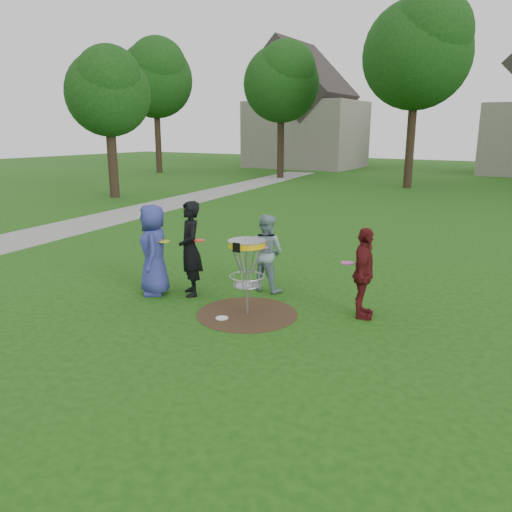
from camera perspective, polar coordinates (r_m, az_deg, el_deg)
The scene contains 11 objects.
ground at distance 8.93m, azimuth -1.01°, elevation -6.64°, with size 100.00×100.00×0.00m, color #19470F.
dirt_patch at distance 8.93m, azimuth -1.01°, elevation -6.61°, with size 1.80×1.80×0.01m, color #47331E.
concrete_path at distance 21.12m, azimuth -12.34°, elevation 5.27°, with size 2.20×40.00×0.02m, color #9E9E99.
player_blue at distance 9.97m, azimuth -11.62°, elevation 0.70°, with size 0.88×0.57×1.79m, color navy.
player_black at distance 9.78m, azimuth -7.52°, elevation 0.81°, with size 0.68×0.45×1.86m, color black.
player_grey at distance 10.01m, azimuth 1.15°, elevation 0.37°, with size 0.76×0.59×1.57m, color #79969D.
player_maroon at distance 8.74m, azimuth 12.19°, elevation -1.94°, with size 0.93×0.39×1.59m, color #5D1518.
disc_on_grass at distance 8.73m, azimuth -3.92°, elevation -7.11°, with size 0.22×0.22×0.02m, color silver.
disc_golf_basket at distance 8.62m, azimuth -1.05°, elevation -0.29°, with size 0.66×0.67×1.38m.
held_discs at distance 9.32m, azimuth -1.77°, elevation 0.97°, with size 3.65×1.30×0.20m.
tree_row at distance 28.16m, azimuth 24.52°, elevation 19.20°, with size 51.20×17.42×9.90m.
Camera 1 is at (4.50, -7.03, 3.18)m, focal length 35.00 mm.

